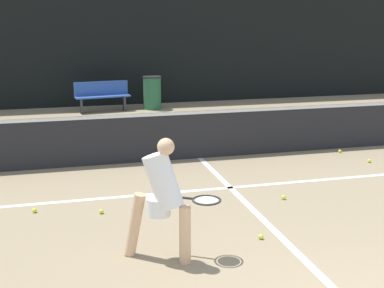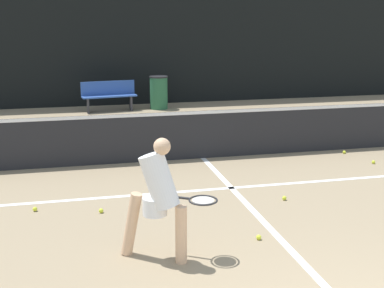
{
  "view_description": "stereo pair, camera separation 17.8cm",
  "coord_description": "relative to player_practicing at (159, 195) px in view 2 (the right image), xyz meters",
  "views": [
    {
      "loc": [
        -2.71,
        -3.12,
        2.82
      ],
      "look_at": [
        -0.82,
        4.17,
        0.95
      ],
      "focal_mm": 50.0,
      "sensor_mm": 36.0,
      "label": 1
    },
    {
      "loc": [
        -2.54,
        -3.16,
        2.82
      ],
      "look_at": [
        -0.82,
        4.17,
        0.95
      ],
      "focal_mm": 50.0,
      "sensor_mm": 36.0,
      "label": 2
    }
  ],
  "objects": [
    {
      "name": "court_service_line",
      "position": [
        1.59,
        2.28,
        -0.79
      ],
      "size": [
        8.25,
        0.1,
        0.01
      ],
      "primitive_type": "cube",
      "color": "white",
      "rests_on": "ground"
    },
    {
      "name": "court_center_mark",
      "position": [
        1.59,
        1.06,
        -0.79
      ],
      "size": [
        0.1,
        6.25,
        0.01
      ],
      "primitive_type": "cube",
      "color": "white",
      "rests_on": "ground"
    },
    {
      "name": "net",
      "position": [
        1.59,
        4.18,
        -0.28
      ],
      "size": [
        11.09,
        0.09,
        1.07
      ],
      "color": "slate",
      "rests_on": "ground"
    },
    {
      "name": "fence_back",
      "position": [
        1.59,
        10.82,
        1.11
      ],
      "size": [
        24.0,
        0.06,
        3.82
      ],
      "color": "black",
      "rests_on": "ground"
    },
    {
      "name": "player_practicing",
      "position": [
        0.0,
        0.0,
        0.0
      ],
      "size": [
        1.2,
        0.6,
        1.47
      ],
      "rotation": [
        0.0,
        0.0,
        -0.55
      ],
      "color": "#DBAD84",
      "rests_on": "ground"
    },
    {
      "name": "tennis_ball_scattered_1",
      "position": [
        4.66,
        3.05,
        -0.76
      ],
      "size": [
        0.07,
        0.07,
        0.07
      ],
      "primitive_type": "sphere",
      "color": "#D1E033",
      "rests_on": "ground"
    },
    {
      "name": "tennis_ball_scattered_3",
      "position": [
        -0.57,
        1.65,
        -0.76
      ],
      "size": [
        0.07,
        0.07,
        0.07
      ],
      "primitive_type": "sphere",
      "color": "#D1E033",
      "rests_on": "ground"
    },
    {
      "name": "tennis_ball_scattered_7",
      "position": [
        2.21,
        1.54,
        -0.76
      ],
      "size": [
        0.07,
        0.07,
        0.07
      ],
      "primitive_type": "sphere",
      "color": "#D1E033",
      "rests_on": "ground"
    },
    {
      "name": "tennis_ball_scattered_8",
      "position": [
        1.32,
        0.24,
        -0.76
      ],
      "size": [
        0.07,
        0.07,
        0.07
      ],
      "primitive_type": "sphere",
      "color": "#D1E033",
      "rests_on": "ground"
    },
    {
      "name": "tennis_ball_scattered_9",
      "position": [
        4.49,
        3.85,
        -0.76
      ],
      "size": [
        0.07,
        0.07,
        0.07
      ],
      "primitive_type": "sphere",
      "color": "#D1E033",
      "rests_on": "ground"
    },
    {
      "name": "tennis_ball_scattered_10",
      "position": [
        -1.5,
        1.93,
        -0.76
      ],
      "size": [
        0.07,
        0.07,
        0.07
      ],
      "primitive_type": "sphere",
      "color": "#D1E033",
      "rests_on": "ground"
    },
    {
      "name": "courtside_bench",
      "position": [
        0.21,
        9.82,
        -0.33
      ],
      "size": [
        1.61,
        0.57,
        0.86
      ],
      "rotation": [
        0.0,
        0.0,
        0.13
      ],
      "color": "#2D519E",
      "rests_on": "ground"
    },
    {
      "name": "trash_bin",
      "position": [
        1.68,
        9.84,
        -0.31
      ],
      "size": [
        0.55,
        0.55,
        0.97
      ],
      "color": "#28603D",
      "rests_on": "ground"
    },
    {
      "name": "parked_car",
      "position": [
        -0.48,
        12.94,
        -0.23
      ],
      "size": [
        1.87,
        3.99,
        1.33
      ],
      "color": "#B7B7BC",
      "rests_on": "ground"
    },
    {
      "name": "building_far",
      "position": [
        1.59,
        24.38,
        1.95
      ],
      "size": [
        36.0,
        2.4,
        5.48
      ],
      "primitive_type": "cube",
      "color": "#B2ADA3",
      "rests_on": "ground"
    }
  ]
}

